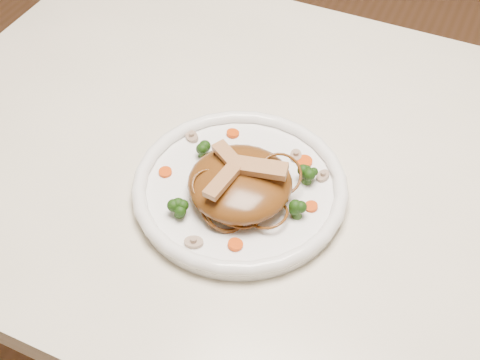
% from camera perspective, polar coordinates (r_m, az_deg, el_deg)
% --- Properties ---
extents(table, '(1.20, 0.80, 0.75)m').
position_cam_1_polar(table, '(1.00, 4.61, -2.27)').
color(table, white).
rests_on(table, ground).
extents(plate, '(0.37, 0.37, 0.02)m').
position_cam_1_polar(plate, '(0.87, 0.00, -0.97)').
color(plate, white).
rests_on(plate, table).
extents(noodle_mound, '(0.16, 0.16, 0.05)m').
position_cam_1_polar(noodle_mound, '(0.84, -0.00, -0.27)').
color(noodle_mound, brown).
rests_on(noodle_mound, plate).
extents(chicken_a, '(0.08, 0.04, 0.01)m').
position_cam_1_polar(chicken_a, '(0.82, 1.72, 1.12)').
color(chicken_a, tan).
rests_on(chicken_a, noodle_mound).
extents(chicken_b, '(0.06, 0.05, 0.01)m').
position_cam_1_polar(chicken_b, '(0.83, -0.95, 2.06)').
color(chicken_b, tan).
rests_on(chicken_b, noodle_mound).
extents(chicken_c, '(0.03, 0.06, 0.01)m').
position_cam_1_polar(chicken_c, '(0.80, -1.61, -0.12)').
color(chicken_c, tan).
rests_on(chicken_c, noodle_mound).
extents(broccoli_0, '(0.03, 0.03, 0.03)m').
position_cam_1_polar(broccoli_0, '(0.86, 6.12, 0.58)').
color(broccoli_0, '#1B3E0C').
rests_on(broccoli_0, plate).
extents(broccoli_1, '(0.04, 0.04, 0.03)m').
position_cam_1_polar(broccoli_1, '(0.90, -3.41, 2.94)').
color(broccoli_1, '#1B3E0C').
rests_on(broccoli_1, plate).
extents(broccoli_2, '(0.03, 0.03, 0.03)m').
position_cam_1_polar(broccoli_2, '(0.83, -5.57, -2.47)').
color(broccoli_2, '#1B3E0C').
rests_on(broccoli_2, plate).
extents(broccoli_3, '(0.03, 0.03, 0.03)m').
position_cam_1_polar(broccoli_3, '(0.83, 5.21, -2.68)').
color(broccoli_3, '#1B3E0C').
rests_on(broccoli_3, plate).
extents(carrot_0, '(0.03, 0.03, 0.00)m').
position_cam_1_polar(carrot_0, '(0.90, 5.85, 1.69)').
color(carrot_0, red).
rests_on(carrot_0, plate).
extents(carrot_1, '(0.02, 0.02, 0.00)m').
position_cam_1_polar(carrot_1, '(0.89, -6.77, 0.71)').
color(carrot_1, red).
rests_on(carrot_1, plate).
extents(carrot_2, '(0.02, 0.02, 0.00)m').
position_cam_1_polar(carrot_2, '(0.84, 6.45, -2.40)').
color(carrot_2, red).
rests_on(carrot_2, plate).
extents(carrot_3, '(0.02, 0.02, 0.00)m').
position_cam_1_polar(carrot_3, '(0.94, -0.66, 4.24)').
color(carrot_3, red).
rests_on(carrot_3, plate).
extents(carrot_4, '(0.02, 0.02, 0.00)m').
position_cam_1_polar(carrot_4, '(0.80, -0.42, -5.86)').
color(carrot_4, red).
rests_on(carrot_4, plate).
extents(mushroom_0, '(0.03, 0.03, 0.01)m').
position_cam_1_polar(mushroom_0, '(0.80, -4.20, -5.63)').
color(mushroom_0, tan).
rests_on(mushroom_0, plate).
extents(mushroom_1, '(0.03, 0.03, 0.01)m').
position_cam_1_polar(mushroom_1, '(0.88, 7.49, 0.35)').
color(mushroom_1, tan).
rests_on(mushroom_1, plate).
extents(mushroom_2, '(0.03, 0.03, 0.01)m').
position_cam_1_polar(mushroom_2, '(0.93, -4.37, 3.93)').
color(mushroom_2, tan).
rests_on(mushroom_2, plate).
extents(mushroom_3, '(0.03, 0.03, 0.01)m').
position_cam_1_polar(mushroom_3, '(0.91, 5.06, 2.19)').
color(mushroom_3, tan).
rests_on(mushroom_3, plate).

